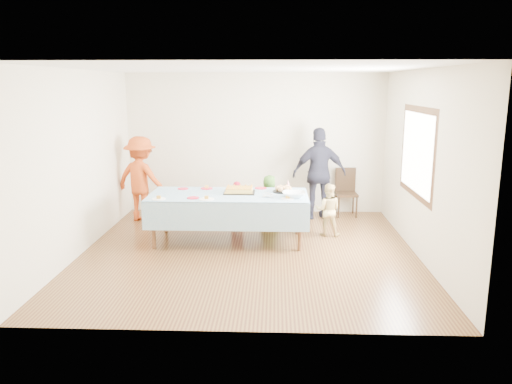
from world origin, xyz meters
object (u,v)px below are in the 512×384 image
birthday_cake (239,190)px  adult_left (141,179)px  dining_chair (346,189)px  party_table (229,197)px

birthday_cake → adult_left: bearing=149.6°
dining_chair → birthday_cake: bearing=-141.8°
birthday_cake → party_table: bearing=-147.0°
adult_left → party_table: bearing=163.4°
birthday_cake → adult_left: size_ratio=0.31×
birthday_cake → dining_chair: bearing=40.6°
birthday_cake → dining_chair: (1.94, 1.66, -0.32)m
party_table → adult_left: bearing=144.9°
party_table → birthday_cake: 0.22m
party_table → dining_chair: (2.10, 1.77, -0.22)m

